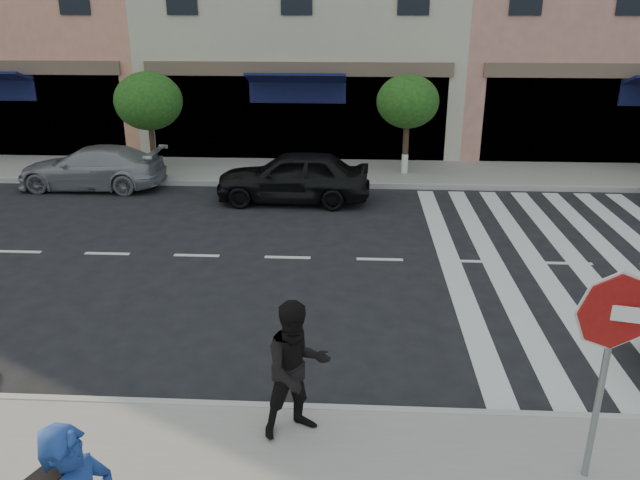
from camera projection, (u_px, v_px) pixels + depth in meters
The scene contains 8 objects.
ground at pixel (261, 355), 9.81m from camera, with size 120.00×120.00×0.00m, color black.
sidewalk_far at pixel (310, 172), 20.04m from camera, with size 60.00×3.00×0.15m, color gray.
street_tree_wb at pixel (148, 101), 19.31m from camera, with size 2.10×2.10×3.06m.
street_tree_c at pixel (408, 102), 18.89m from camera, with size 1.90×1.90×3.04m.
stop_sign at pixel (612, 333), 6.45m from camera, with size 0.88×0.24×2.55m.
walker at pixel (297, 369), 7.53m from camera, with size 0.87×0.68×1.79m, color black.
car_far_left at pixel (92, 168), 18.40m from camera, with size 1.74×4.27×1.24m, color gray.
car_far_mid at pixel (293, 176), 17.10m from camera, with size 1.69×4.20×1.43m, color black.
Camera 1 is at (1.39, -8.45, 5.20)m, focal length 35.00 mm.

